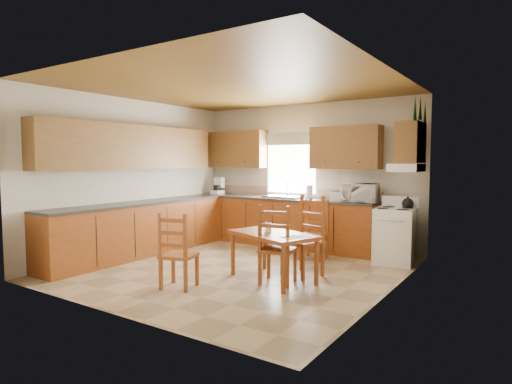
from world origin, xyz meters
The scene contains 35 objects.
floor centered at (0.00, 0.00, 0.00)m, with size 4.50×4.50×0.00m, color tan.
ceiling centered at (0.00, 0.00, 2.70)m, with size 4.50×4.50×0.00m, color brown.
wall_left centered at (-2.25, 0.00, 1.35)m, with size 4.50×4.50×0.00m, color beige.
wall_right centered at (2.25, 0.00, 1.35)m, with size 4.50×4.50×0.00m, color beige.
wall_back centered at (0.00, 2.25, 1.35)m, with size 4.50×4.50×0.00m, color beige.
wall_front centered at (0.00, -2.25, 1.35)m, with size 4.50×4.50×0.00m, color beige.
lower_cab_back centered at (-0.38, 1.95, 0.44)m, with size 3.75×0.60×0.88m, color brown.
lower_cab_left centered at (-1.95, -0.15, 0.44)m, with size 0.60×3.60×0.88m, color brown.
counter_back centered at (-0.38, 1.95, 0.90)m, with size 3.75×0.63×0.04m, color #383430.
counter_left centered at (-1.95, -0.15, 0.90)m, with size 0.63×3.60×0.04m, color #383430.
backsplash centered at (-0.38, 2.24, 1.01)m, with size 3.75×0.01×0.18m, color #A17D6C.
upper_cab_back_left centered at (-1.55, 2.08, 1.85)m, with size 1.41×0.33×0.75m, color brown.
upper_cab_back_right centered at (0.86, 2.08, 1.85)m, with size 1.25×0.33×0.75m, color brown.
upper_cab_left centered at (-2.08, -0.15, 1.85)m, with size 0.33×3.60×0.75m, color brown.
upper_cab_stove centered at (2.08, 1.65, 1.90)m, with size 0.33×0.62×0.62m, color brown.
range_hood centered at (2.03, 1.65, 1.52)m, with size 0.44×0.62×0.12m, color white.
window_frame centered at (-0.30, 2.22, 1.55)m, with size 1.13×0.02×1.18m, color white.
window_pane centered at (-0.30, 2.21, 1.55)m, with size 1.05×0.01×1.10m, color white.
window_valance centered at (-0.30, 2.19, 2.05)m, with size 1.19×0.01×0.24m, color #445F38.
sink_basin centered at (-0.30, 1.95, 0.94)m, with size 0.75×0.45×0.04m, color silver.
pine_decal_a centered at (2.21, 1.33, 2.38)m, with size 0.22×0.22×0.36m, color #18461A.
pine_decal_b centered at (2.21, 1.65, 2.42)m, with size 0.22×0.22×0.36m, color #18461A.
pine_decal_c centered at (2.21, 1.97, 2.38)m, with size 0.22×0.22×0.36m, color #18461A.
stove centered at (1.87, 1.66, 0.43)m, with size 0.58×0.60×0.86m, color white.
coffeemaker centered at (-1.94, 1.97, 1.08)m, with size 0.19×0.23×0.32m, color white.
paper_towel centered at (0.24, 1.93, 1.05)m, with size 0.11×0.11×0.26m, color white.
toaster centered at (0.77, 1.90, 1.00)m, with size 0.20×0.12×0.16m, color white.
microwave centered at (1.21, 1.91, 1.08)m, with size 0.53×0.38×0.32m, color white.
dining_table centered at (0.75, -0.20, 0.32)m, with size 1.21×0.69×0.65m, color brown.
chair_near_left centered at (-0.06, -1.16, 0.48)m, with size 0.41×0.39×0.97m, color brown.
chair_near_right centered at (0.89, -0.29, 0.52)m, with size 0.44×0.42×1.04m, color brown.
chair_far_left centered at (0.98, 0.23, 0.56)m, with size 0.47×0.45×1.12m, color brown.
chair_far_right centered at (0.67, 1.22, 0.48)m, with size 0.41×0.39×0.97m, color brown.
table_paper centered at (1.13, -0.33, 0.65)m, with size 0.22×0.30×0.00m, color white.
table_card centered at (0.67, -0.18, 0.72)m, with size 0.10×0.02×0.13m, color white.
Camera 1 is at (3.73, -5.10, 1.63)m, focal length 30.00 mm.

